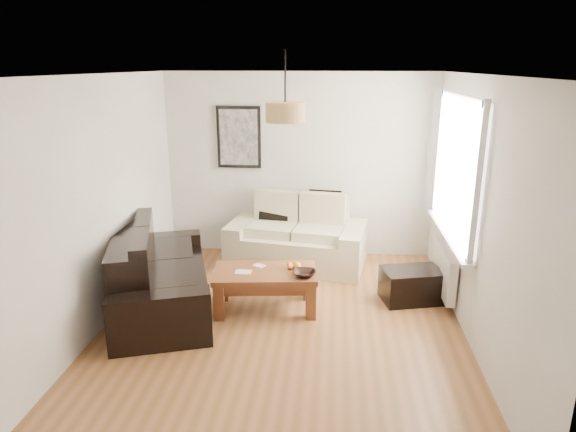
# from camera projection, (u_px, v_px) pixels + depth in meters

# --- Properties ---
(floor) EXTENTS (4.50, 4.50, 0.00)m
(floor) POSITION_uv_depth(u_px,v_px,m) (283.00, 326.00, 5.42)
(floor) COLOR brown
(floor) RESTS_ON ground
(ceiling) EXTENTS (3.80, 4.50, 0.00)m
(ceiling) POSITION_uv_depth(u_px,v_px,m) (282.00, 74.00, 4.66)
(ceiling) COLOR white
(ceiling) RESTS_ON floor
(wall_back) EXTENTS (3.80, 0.04, 2.60)m
(wall_back) POSITION_uv_depth(u_px,v_px,m) (299.00, 166.00, 7.18)
(wall_back) COLOR silver
(wall_back) RESTS_ON floor
(wall_front) EXTENTS (3.80, 0.04, 2.60)m
(wall_front) POSITION_uv_depth(u_px,v_px,m) (241.00, 317.00, 2.90)
(wall_front) COLOR silver
(wall_front) RESTS_ON floor
(wall_left) EXTENTS (0.04, 4.50, 2.60)m
(wall_left) POSITION_uv_depth(u_px,v_px,m) (100.00, 205.00, 5.21)
(wall_left) COLOR silver
(wall_left) RESTS_ON floor
(wall_right) EXTENTS (0.04, 4.50, 2.60)m
(wall_right) POSITION_uv_depth(u_px,v_px,m) (478.00, 214.00, 4.87)
(wall_right) COLOR silver
(wall_right) RESTS_ON floor
(window_bay) EXTENTS (0.14, 1.90, 1.60)m
(window_bay) POSITION_uv_depth(u_px,v_px,m) (458.00, 168.00, 5.55)
(window_bay) COLOR white
(window_bay) RESTS_ON wall_right
(radiator) EXTENTS (0.10, 0.90, 0.52)m
(radiator) POSITION_uv_depth(u_px,v_px,m) (444.00, 270.00, 5.90)
(radiator) COLOR white
(radiator) RESTS_ON wall_right
(poster) EXTENTS (0.62, 0.04, 0.87)m
(poster) POSITION_uv_depth(u_px,v_px,m) (239.00, 137.00, 7.12)
(poster) COLOR black
(poster) RESTS_ON wall_back
(pendant_shade) EXTENTS (0.40, 0.40, 0.20)m
(pendant_shade) POSITION_uv_depth(u_px,v_px,m) (285.00, 112.00, 5.06)
(pendant_shade) COLOR tan
(pendant_shade) RESTS_ON ceiling
(loveseat_cream) EXTENTS (1.98, 1.28, 0.92)m
(loveseat_cream) POSITION_uv_depth(u_px,v_px,m) (297.00, 232.00, 6.98)
(loveseat_cream) COLOR beige
(loveseat_cream) RESTS_ON floor
(sofa_leather) EXTENTS (1.58, 2.25, 0.88)m
(sofa_leather) POSITION_uv_depth(u_px,v_px,m) (160.00, 271.00, 5.73)
(sofa_leather) COLOR black
(sofa_leather) RESTS_ON floor
(coffee_table) EXTENTS (1.21, 0.75, 0.47)m
(coffee_table) POSITION_uv_depth(u_px,v_px,m) (265.00, 290.00, 5.73)
(coffee_table) COLOR brown
(coffee_table) RESTS_ON floor
(ottoman) EXTENTS (0.77, 0.59, 0.39)m
(ottoman) POSITION_uv_depth(u_px,v_px,m) (412.00, 285.00, 5.94)
(ottoman) COLOR black
(ottoman) RESTS_ON floor
(cushion_left) EXTENTS (0.43, 0.18, 0.42)m
(cushion_left) POSITION_uv_depth(u_px,v_px,m) (275.00, 205.00, 7.13)
(cushion_left) COLOR black
(cushion_left) RESTS_ON loveseat_cream
(cushion_right) EXTENTS (0.46, 0.19, 0.44)m
(cushion_right) POSITION_uv_depth(u_px,v_px,m) (325.00, 206.00, 7.06)
(cushion_right) COLOR black
(cushion_right) RESTS_ON loveseat_cream
(fruit_bowl) EXTENTS (0.25, 0.25, 0.06)m
(fruit_bowl) POSITION_uv_depth(u_px,v_px,m) (305.00, 273.00, 5.51)
(fruit_bowl) COLOR black
(fruit_bowl) RESTS_ON coffee_table
(orange_a) EXTENTS (0.08, 0.08, 0.07)m
(orange_a) POSITION_uv_depth(u_px,v_px,m) (290.00, 265.00, 5.71)
(orange_a) COLOR orange
(orange_a) RESTS_ON fruit_bowl
(orange_b) EXTENTS (0.11, 0.11, 0.09)m
(orange_b) POSITION_uv_depth(u_px,v_px,m) (297.00, 266.00, 5.69)
(orange_b) COLOR orange
(orange_b) RESTS_ON fruit_bowl
(orange_c) EXTENTS (0.07, 0.07, 0.06)m
(orange_c) POSITION_uv_depth(u_px,v_px,m) (290.00, 267.00, 5.67)
(orange_c) COLOR orange
(orange_c) RESTS_ON fruit_bowl
(papers) EXTENTS (0.18, 0.13, 0.01)m
(papers) POSITION_uv_depth(u_px,v_px,m) (243.00, 272.00, 5.62)
(papers) COLOR beige
(papers) RESTS_ON coffee_table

